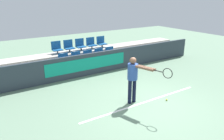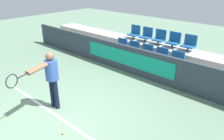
{
  "view_description": "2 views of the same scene",
  "coord_description": "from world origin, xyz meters",
  "px_view_note": "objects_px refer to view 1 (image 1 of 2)",
  "views": [
    {
      "loc": [
        -4.71,
        -4.97,
        3.6
      ],
      "look_at": [
        -0.39,
        1.75,
        0.86
      ],
      "focal_mm": 35.0,
      "sensor_mm": 36.0,
      "label": 1
    },
    {
      "loc": [
        4.43,
        -2.39,
        3.49
      ],
      "look_at": [
        0.26,
        2.23,
        0.78
      ],
      "focal_mm": 35.0,
      "sensor_mm": 36.0,
      "label": 2
    }
  ],
  "objects_px": {
    "stadium_chair_1": "(77,58)",
    "stadium_chair_2": "(89,57)",
    "stadium_chair_5": "(57,48)",
    "stadium_chair_7": "(80,45)",
    "tennis_ball": "(167,100)",
    "stadium_chair_9": "(101,42)",
    "tennis_player": "(134,75)",
    "stadium_chair_0": "(64,60)",
    "stadium_chair_3": "(100,55)",
    "stadium_chair_4": "(110,53)",
    "stadium_chair_6": "(69,46)",
    "stadium_chair_8": "(91,43)"
  },
  "relations": [
    {
      "from": "stadium_chair_7",
      "to": "tennis_ball",
      "type": "bearing_deg",
      "value": -81.91
    },
    {
      "from": "stadium_chair_0",
      "to": "stadium_chair_5",
      "type": "xyz_separation_m",
      "value": [
        0.0,
        0.92,
        0.43
      ]
    },
    {
      "from": "stadium_chair_6",
      "to": "stadium_chair_7",
      "type": "height_order",
      "value": "same"
    },
    {
      "from": "stadium_chair_3",
      "to": "stadium_chair_2",
      "type": "bearing_deg",
      "value": 180.0
    },
    {
      "from": "stadium_chair_4",
      "to": "stadium_chair_9",
      "type": "relative_size",
      "value": 1.0
    },
    {
      "from": "stadium_chair_4",
      "to": "tennis_player",
      "type": "bearing_deg",
      "value": -111.64
    },
    {
      "from": "stadium_chair_3",
      "to": "tennis_player",
      "type": "distance_m",
      "value": 4.22
    },
    {
      "from": "stadium_chair_0",
      "to": "stadium_chair_7",
      "type": "xyz_separation_m",
      "value": [
        1.28,
        0.92,
        0.43
      ]
    },
    {
      "from": "stadium_chair_0",
      "to": "stadium_chair_3",
      "type": "xyz_separation_m",
      "value": [
        1.92,
        0.0,
        0.0
      ]
    },
    {
      "from": "stadium_chair_6",
      "to": "stadium_chair_4",
      "type": "bearing_deg",
      "value": -25.62
    },
    {
      "from": "stadium_chair_7",
      "to": "stadium_chair_9",
      "type": "bearing_deg",
      "value": 0.0
    },
    {
      "from": "stadium_chair_3",
      "to": "stadium_chair_6",
      "type": "height_order",
      "value": "stadium_chair_6"
    },
    {
      "from": "stadium_chair_0",
      "to": "stadium_chair_2",
      "type": "distance_m",
      "value": 1.28
    },
    {
      "from": "stadium_chair_5",
      "to": "stadium_chair_6",
      "type": "bearing_deg",
      "value": 0.0
    },
    {
      "from": "stadium_chair_0",
      "to": "stadium_chair_1",
      "type": "height_order",
      "value": "same"
    },
    {
      "from": "stadium_chair_5",
      "to": "stadium_chair_9",
      "type": "height_order",
      "value": "same"
    },
    {
      "from": "stadium_chair_0",
      "to": "stadium_chair_1",
      "type": "bearing_deg",
      "value": 0.0
    },
    {
      "from": "stadium_chair_4",
      "to": "tennis_ball",
      "type": "relative_size",
      "value": 9.07
    },
    {
      "from": "stadium_chair_5",
      "to": "stadium_chair_7",
      "type": "relative_size",
      "value": 1.0
    },
    {
      "from": "stadium_chair_8",
      "to": "stadium_chair_9",
      "type": "distance_m",
      "value": 0.64
    },
    {
      "from": "stadium_chair_4",
      "to": "stadium_chair_3",
      "type": "bearing_deg",
      "value": 180.0
    },
    {
      "from": "stadium_chair_0",
      "to": "stadium_chair_7",
      "type": "relative_size",
      "value": 1.0
    },
    {
      "from": "stadium_chair_1",
      "to": "stadium_chair_2",
      "type": "relative_size",
      "value": 1.0
    },
    {
      "from": "stadium_chair_5",
      "to": "stadium_chair_7",
      "type": "bearing_deg",
      "value": 0.0
    },
    {
      "from": "stadium_chair_7",
      "to": "stadium_chair_0",
      "type": "bearing_deg",
      "value": -144.27
    },
    {
      "from": "stadium_chair_2",
      "to": "stadium_chair_4",
      "type": "distance_m",
      "value": 1.28
    },
    {
      "from": "stadium_chair_5",
      "to": "stadium_chair_1",
      "type": "bearing_deg",
      "value": -55.2
    },
    {
      "from": "stadium_chair_3",
      "to": "stadium_chair_8",
      "type": "distance_m",
      "value": 1.02
    },
    {
      "from": "stadium_chair_1",
      "to": "stadium_chair_8",
      "type": "relative_size",
      "value": 1.0
    },
    {
      "from": "stadium_chair_2",
      "to": "tennis_player",
      "type": "xyz_separation_m",
      "value": [
        -0.34,
        -4.09,
        0.35
      ]
    },
    {
      "from": "stadium_chair_6",
      "to": "stadium_chair_8",
      "type": "xyz_separation_m",
      "value": [
        1.28,
        0.0,
        0.0
      ]
    },
    {
      "from": "stadium_chair_5",
      "to": "stadium_chair_6",
      "type": "xyz_separation_m",
      "value": [
        0.64,
        0.0,
        0.0
      ]
    },
    {
      "from": "stadium_chair_1",
      "to": "tennis_player",
      "type": "xyz_separation_m",
      "value": [
        0.3,
        -4.09,
        0.35
      ]
    },
    {
      "from": "stadium_chair_2",
      "to": "tennis_player",
      "type": "bearing_deg",
      "value": -94.77
    },
    {
      "from": "stadium_chair_3",
      "to": "stadium_chair_6",
      "type": "relative_size",
      "value": 1.0
    },
    {
      "from": "stadium_chair_4",
      "to": "tennis_player",
      "type": "height_order",
      "value": "tennis_player"
    },
    {
      "from": "stadium_chair_8",
      "to": "stadium_chair_9",
      "type": "relative_size",
      "value": 1.0
    },
    {
      "from": "stadium_chair_5",
      "to": "tennis_player",
      "type": "height_order",
      "value": "tennis_player"
    },
    {
      "from": "stadium_chair_2",
      "to": "stadium_chair_4",
      "type": "height_order",
      "value": "same"
    },
    {
      "from": "stadium_chair_1",
      "to": "stadium_chair_9",
      "type": "distance_m",
      "value": 2.17
    },
    {
      "from": "stadium_chair_3",
      "to": "tennis_ball",
      "type": "distance_m",
      "value": 4.64
    },
    {
      "from": "stadium_chair_7",
      "to": "tennis_ball",
      "type": "height_order",
      "value": "stadium_chair_7"
    },
    {
      "from": "stadium_chair_4",
      "to": "stadium_chair_8",
      "type": "relative_size",
      "value": 1.0
    },
    {
      "from": "stadium_chair_9",
      "to": "tennis_ball",
      "type": "height_order",
      "value": "stadium_chair_9"
    },
    {
      "from": "stadium_chair_4",
      "to": "stadium_chair_8",
      "type": "height_order",
      "value": "stadium_chair_8"
    },
    {
      "from": "tennis_player",
      "to": "stadium_chair_4",
      "type": "bearing_deg",
      "value": 51.31
    },
    {
      "from": "stadium_chair_3",
      "to": "stadium_chair_9",
      "type": "height_order",
      "value": "stadium_chair_9"
    },
    {
      "from": "stadium_chair_5",
      "to": "stadium_chair_8",
      "type": "bearing_deg",
      "value": 0.0
    },
    {
      "from": "stadium_chair_0",
      "to": "stadium_chair_3",
      "type": "bearing_deg",
      "value": 0.0
    },
    {
      "from": "stadium_chair_2",
      "to": "stadium_chair_9",
      "type": "bearing_deg",
      "value": 35.73
    }
  ]
}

